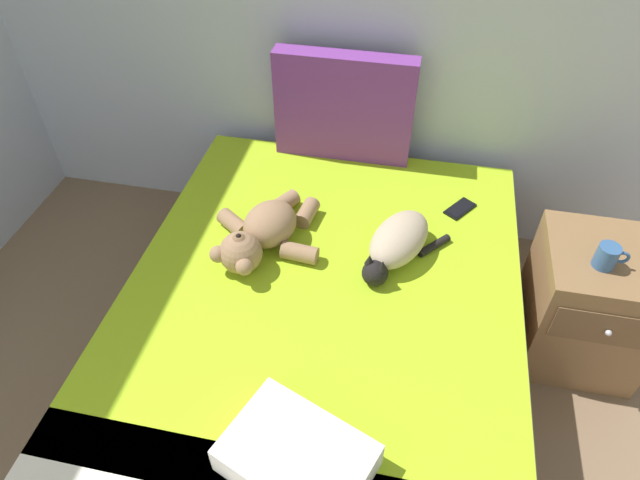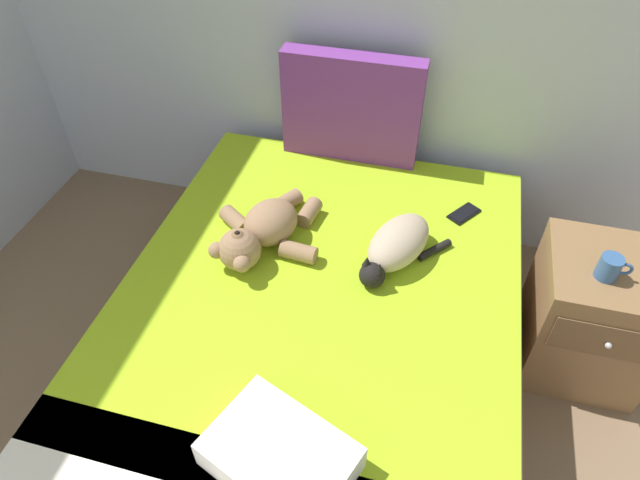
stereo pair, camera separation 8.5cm
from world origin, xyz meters
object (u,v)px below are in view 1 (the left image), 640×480
at_px(patterned_cushion, 344,108).
at_px(teddy_bear, 262,233).
at_px(bed, 321,331).
at_px(cell_phone, 460,209).
at_px(mug, 607,256).
at_px(throw_pillow, 297,458).
at_px(nightstand, 587,305).
at_px(cat, 397,243).

bearing_deg(patterned_cushion, teddy_bear, -105.82).
height_order(bed, cell_phone, cell_phone).
height_order(bed, patterned_cushion, patterned_cushion).
bearing_deg(bed, mug, 14.31).
height_order(throw_pillow, nightstand, throw_pillow).
relative_size(teddy_bear, cell_phone, 3.42).
height_order(throw_pillow, mug, mug).
relative_size(teddy_bear, nightstand, 0.94).
xyz_separation_m(bed, cell_phone, (0.50, 0.58, 0.26)).
bearing_deg(teddy_bear, bed, -32.78).
relative_size(nightstand, mug, 4.91).
height_order(patterned_cushion, cell_phone, patterned_cushion).
xyz_separation_m(bed, teddy_bear, (-0.28, 0.18, 0.33)).
distance_m(teddy_bear, mug, 1.30).
xyz_separation_m(nightstand, mug, (-0.05, -0.06, 0.34)).
height_order(bed, throw_pillow, throw_pillow).
bearing_deg(cell_phone, cat, -126.07).
xyz_separation_m(cat, teddy_bear, (-0.53, -0.06, 0.01)).
distance_m(cat, mug, 0.77).
bearing_deg(patterned_cushion, cell_phone, -28.33).
xyz_separation_m(patterned_cushion, throw_pillow, (0.14, -1.56, -0.20)).
xyz_separation_m(teddy_bear, mug, (1.29, 0.08, 0.05)).
distance_m(patterned_cushion, cell_phone, 0.70).
xyz_separation_m(cat, mug, (0.76, 0.02, 0.06)).
xyz_separation_m(cat, nightstand, (0.81, 0.09, -0.28)).
height_order(cell_phone, throw_pillow, throw_pillow).
relative_size(bed, cat, 4.56).
relative_size(patterned_cushion, cat, 1.53).
bearing_deg(cat, bed, -136.87).
xyz_separation_m(bed, mug, (1.02, 0.26, 0.39)).
bearing_deg(mug, patterned_cushion, 150.14).
distance_m(teddy_bear, cell_phone, 0.88).
distance_m(bed, nightstand, 1.11).
relative_size(bed, teddy_bear, 3.44).
relative_size(bed, cell_phone, 11.78).
height_order(patterned_cushion, throw_pillow, patterned_cushion).
bearing_deg(throw_pillow, nightstand, 44.96).
xyz_separation_m(cell_phone, nightstand, (0.57, -0.25, -0.22)).
bearing_deg(patterned_cushion, bed, -85.04).
relative_size(cat, mug, 3.50).
relative_size(throw_pillow, nightstand, 0.68).
bearing_deg(patterned_cushion, throw_pillow, -84.71).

